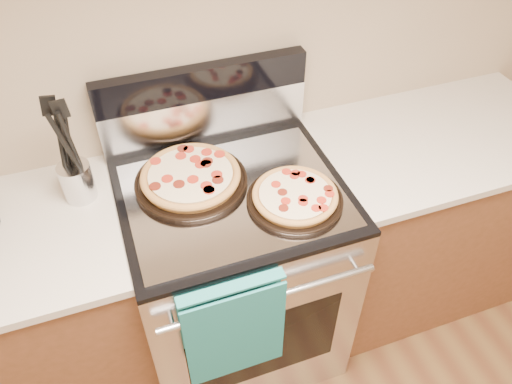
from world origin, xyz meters
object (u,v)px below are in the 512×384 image
object	(u,v)px
range_body	(235,275)
pepperoni_pizza_front	(295,197)
utensil_crock	(77,182)
pepperoni_pizza_back	(191,178)

from	to	relation	value
range_body	pepperoni_pizza_front	world-z (taller)	pepperoni_pizza_front
range_body	pepperoni_pizza_front	xyz separation A→B (m)	(0.18, -0.13, 0.50)
utensil_crock	pepperoni_pizza_back	bearing A→B (deg)	-12.61
pepperoni_pizza_front	utensil_crock	world-z (taller)	utensil_crock
range_body	pepperoni_pizza_front	bearing A→B (deg)	-36.43
range_body	utensil_crock	distance (m)	0.73
pepperoni_pizza_back	range_body	bearing A→B (deg)	-30.12
pepperoni_pizza_back	pepperoni_pizza_front	distance (m)	0.36
pepperoni_pizza_back	utensil_crock	world-z (taller)	utensil_crock
pepperoni_pizza_back	pepperoni_pizza_front	world-z (taller)	pepperoni_pizza_back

